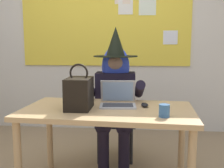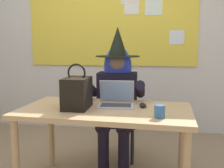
# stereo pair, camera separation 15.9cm
# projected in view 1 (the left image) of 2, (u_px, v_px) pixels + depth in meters

# --- Properties ---
(wall_back_bulletin) EXTENTS (5.39, 1.93, 2.80)m
(wall_back_bulletin) POSITION_uv_depth(u_px,v_px,m) (106.00, 33.00, 3.92)
(wall_back_bulletin) COLOR silver
(wall_back_bulletin) RESTS_ON ground
(desk_main) EXTENTS (1.47, 0.86, 0.72)m
(desk_main) POSITION_uv_depth(u_px,v_px,m) (108.00, 118.00, 2.30)
(desk_main) COLOR tan
(desk_main) RESTS_ON ground
(chair_at_desk) EXTENTS (0.45, 0.45, 0.88)m
(chair_at_desk) POSITION_uv_depth(u_px,v_px,m) (115.00, 113.00, 3.06)
(chair_at_desk) COLOR #2D3347
(chair_at_desk) RESTS_ON ground
(person_costumed) EXTENTS (0.61, 0.71, 1.44)m
(person_costumed) POSITION_uv_depth(u_px,v_px,m) (115.00, 89.00, 2.90)
(person_costumed) COLOR black
(person_costumed) RESTS_ON ground
(laptop) EXTENTS (0.33, 0.30, 0.22)m
(laptop) POSITION_uv_depth(u_px,v_px,m) (118.00, 100.00, 2.39)
(laptop) COLOR #B7B7BC
(laptop) RESTS_ON desk_main
(computer_mouse) EXTENTS (0.07, 0.11, 0.03)m
(computer_mouse) POSITION_uv_depth(u_px,v_px,m) (145.00, 105.00, 2.34)
(computer_mouse) COLOR black
(computer_mouse) RESTS_ON desk_main
(handbag) EXTENTS (0.20, 0.30, 0.38)m
(handbag) POSITION_uv_depth(u_px,v_px,m) (79.00, 93.00, 2.26)
(handbag) COLOR black
(handbag) RESTS_ON desk_main
(coffee_mug) EXTENTS (0.08, 0.08, 0.09)m
(coffee_mug) POSITION_uv_depth(u_px,v_px,m) (164.00, 111.00, 2.01)
(coffee_mug) COLOR #336099
(coffee_mug) RESTS_ON desk_main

